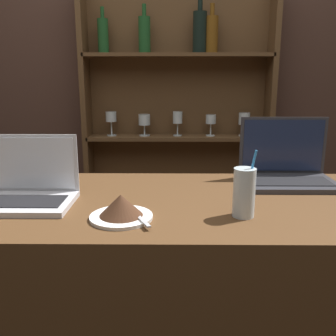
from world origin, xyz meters
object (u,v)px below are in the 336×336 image
at_px(cake_plate, 121,208).
at_px(water_glass, 244,192).
at_px(laptop_near, 27,189).
at_px(laptop_far, 287,169).

bearing_deg(cake_plate, water_glass, 3.77).
bearing_deg(laptop_near, cake_plate, -23.59).
xyz_separation_m(laptop_near, water_glass, (0.68, -0.12, 0.03)).
relative_size(laptop_far, water_glass, 1.73).
distance_m(laptop_near, cake_plate, 0.35).
relative_size(laptop_near, cake_plate, 1.63).
bearing_deg(laptop_far, water_glass, -122.77).
relative_size(laptop_near, laptop_far, 0.88).
xyz_separation_m(cake_plate, water_glass, (0.36, 0.02, 0.04)).
relative_size(laptop_far, cake_plate, 1.85).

